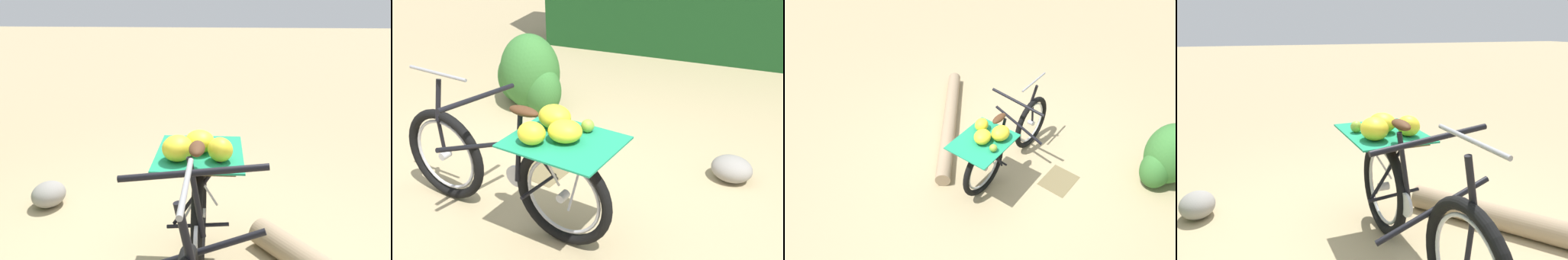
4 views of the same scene
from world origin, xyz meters
TOP-DOWN VIEW (x-y plane):
  - bicycle at (-0.12, -0.23)m, footprint 1.79×0.71m
  - path_stone at (0.99, 1.15)m, footprint 0.33×0.28m

SIDE VIEW (x-z plane):
  - path_stone at x=0.99m, z-range 0.00..0.21m
  - bicycle at x=-0.12m, z-range -0.04..0.99m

